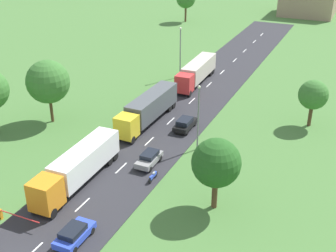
{
  "coord_description": "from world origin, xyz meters",
  "views": [
    {
      "loc": [
        22.12,
        -18.71,
        25.62
      ],
      "look_at": [
        1.22,
        27.3,
        1.13
      ],
      "focal_mm": 47.74,
      "sensor_mm": 36.0,
      "label": 1
    }
  ],
  "objects": [
    {
      "name": "road",
      "position": [
        0.0,
        24.5,
        0.03
      ],
      "size": [
        10.0,
        140.0,
        0.06
      ],
      "primitive_type": "cube",
      "color": "#2B2B30",
      "rests_on": "ground"
    },
    {
      "name": "lane_marking_centre",
      "position": [
        0.0,
        21.09,
        0.07
      ],
      "size": [
        0.16,
        122.72,
        0.01
      ],
      "color": "white",
      "rests_on": "road"
    },
    {
      "name": "truck_lead",
      "position": [
        -2.47,
        13.13,
        2.07
      ],
      "size": [
        2.71,
        13.05,
        3.44
      ],
      "color": "orange",
      "rests_on": "road"
    },
    {
      "name": "truck_second",
      "position": [
        -2.56,
        29.35,
        2.13
      ],
      "size": [
        2.64,
        13.43,
        3.6
      ],
      "color": "yellow",
      "rests_on": "road"
    },
    {
      "name": "truck_third",
      "position": [
        -2.17,
        46.0,
        2.06
      ],
      "size": [
        2.83,
        13.07,
        3.44
      ],
      "color": "red",
      "rests_on": "road"
    },
    {
      "name": "car_lead",
      "position": [
        2.4,
        5.41,
        0.82
      ],
      "size": [
        1.93,
        4.01,
        1.45
      ],
      "color": "blue",
      "rests_on": "road"
    },
    {
      "name": "car_second",
      "position": [
        2.47,
        19.51,
        0.82
      ],
      "size": [
        1.77,
        3.94,
        1.44
      ],
      "color": "gray",
      "rests_on": "road"
    },
    {
      "name": "car_third",
      "position": [
        2.69,
        29.38,
        0.84
      ],
      "size": [
        1.89,
        4.23,
        1.5
      ],
      "color": "black",
      "rests_on": "road"
    },
    {
      "name": "motorcycle_courier",
      "position": [
        4.27,
        16.81,
        0.54
      ],
      "size": [
        0.28,
        1.94,
        0.91
      ],
      "color": "black",
      "rests_on": "road"
    },
    {
      "name": "barrier_gate",
      "position": [
        -4.8,
        5.2,
        0.69
      ],
      "size": [
        4.64,
        0.28,
        1.05
      ],
      "color": "orange",
      "rests_on": "ground"
    },
    {
      "name": "lamppost_second",
      "position": [
        6.03,
        25.1,
        4.52
      ],
      "size": [
        0.36,
        0.36,
        8.08
      ],
      "color": "slate",
      "rests_on": "ground"
    },
    {
      "name": "lamppost_third",
      "position": [
        -5.82,
        47.71,
        4.74
      ],
      "size": [
        0.36,
        0.36,
        8.53
      ],
      "color": "slate",
      "rests_on": "ground"
    },
    {
      "name": "tree_birch",
      "position": [
        11.61,
        15.08,
        4.84
      ],
      "size": [
        4.61,
        4.61,
        7.18
      ],
      "color": "#513823",
      "rests_on": "ground"
    },
    {
      "name": "tree_maple",
      "position": [
        -14.46,
        24.32,
        5.65
      ],
      "size": [
        5.66,
        5.66,
        8.49
      ],
      "color": "#513823",
      "rests_on": "ground"
    },
    {
      "name": "tree_elm",
      "position": [
        17.11,
        37.3,
        4.32
      ],
      "size": [
        3.82,
        3.82,
        6.26
      ],
      "color": "#513823",
      "rests_on": "ground"
    },
    {
      "name": "distant_building",
      "position": [
        5.86,
        108.27,
        3.65
      ],
      "size": [
        13.85,
        12.95,
        7.3
      ],
      "primitive_type": "cube",
      "color": "#9E846B",
      "rests_on": "ground"
    }
  ]
}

